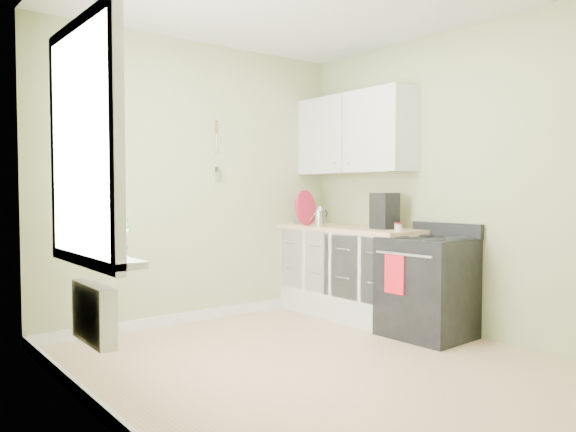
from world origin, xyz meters
TOP-DOWN VIEW (x-y plane):
  - floor at (0.00, 0.00)m, footprint 3.20×3.60m
  - wall_back at (0.00, 1.81)m, footprint 3.20×0.02m
  - wall_left at (-1.61, 0.00)m, footprint 0.02×3.60m
  - wall_right at (1.61, 0.00)m, footprint 0.02×3.60m
  - base_cabinets at (1.30, 1.00)m, footprint 0.60×1.60m
  - countertop at (1.29, 1.00)m, footprint 0.64×1.60m
  - upper_cabinets at (1.43, 1.10)m, footprint 0.35×1.40m
  - window at (-1.58, 0.30)m, footprint 0.06×1.14m
  - window_sill at (-1.51, 0.30)m, footprint 0.18×1.14m
  - radiator at (-1.54, 0.25)m, footprint 0.12×0.50m
  - wall_utensils at (0.20, 1.78)m, footprint 0.02×0.14m
  - stove at (1.28, 0.05)m, footprint 0.65×0.73m
  - stand_mixer at (1.25, 1.74)m, footprint 0.22×0.33m
  - kettle at (1.08, 1.24)m, footprint 0.20×0.12m
  - coffee_maker at (1.32, 0.59)m, footprint 0.20×0.22m
  - red_tray at (1.05, 1.43)m, footprint 0.37×0.18m
  - jar at (1.18, 0.30)m, footprint 0.07×0.07m
  - plant_a at (-1.50, -0.07)m, footprint 0.17×0.14m
  - plant_b at (-1.50, 0.42)m, footprint 0.17×0.19m
  - plant_c at (-1.50, 0.53)m, footprint 0.25×0.25m

SIDE VIEW (x-z plane):
  - floor at x=0.00m, z-range -0.02..0.00m
  - base_cabinets at x=1.30m, z-range 0.00..0.87m
  - stove at x=1.28m, z-range -0.05..0.93m
  - radiator at x=-1.54m, z-range 0.38..0.73m
  - window_sill at x=-1.51m, z-range 0.86..0.90m
  - countertop at x=1.29m, z-range 0.87..0.91m
  - jar at x=1.18m, z-range 0.91..0.99m
  - kettle at x=1.08m, z-range 0.91..1.11m
  - plant_a at x=-1.50m, z-range 0.90..1.17m
  - plant_b at x=-1.50m, z-range 0.90..1.18m
  - plant_c at x=-1.50m, z-range 0.90..1.22m
  - stand_mixer at x=1.25m, z-range 0.88..1.26m
  - coffee_maker at x=1.32m, z-range 0.90..1.24m
  - red_tray at x=1.05m, z-range 0.91..1.28m
  - wall_back at x=0.00m, z-range 0.00..2.70m
  - wall_left at x=-1.61m, z-range 0.00..2.70m
  - wall_right at x=1.61m, z-range 0.00..2.70m
  - window at x=-1.58m, z-range 0.83..2.27m
  - wall_utensils at x=0.20m, z-range 1.27..1.85m
  - upper_cabinets at x=1.43m, z-range 1.45..2.25m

